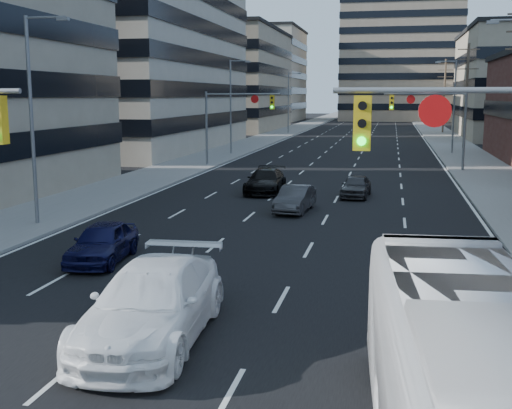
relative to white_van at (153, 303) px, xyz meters
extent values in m
cube|color=black|center=(0.66, 121.58, -0.88)|extent=(18.00, 300.00, 0.02)
cube|color=slate|center=(-10.84, 121.58, -0.82)|extent=(5.00, 300.00, 0.15)
cube|color=slate|center=(12.16, 121.58, -0.82)|extent=(5.00, 300.00, 0.15)
cube|color=#ADA089|center=(-26.34, 51.58, 13.11)|extent=(26.00, 34.00, 28.00)
cube|color=gray|center=(-23.34, 91.58, 7.11)|extent=(20.00, 30.00, 16.00)
cube|color=#ADA089|center=(-27.34, 131.58, 9.11)|extent=(24.00, 24.00, 20.00)
cylinder|color=slate|center=(7.41, -0.42, 4.91)|extent=(6.50, 0.12, 0.12)
cube|color=gold|center=(4.76, -0.42, 4.26)|extent=(0.35, 0.28, 1.10)
cylinder|color=black|center=(4.76, -0.58, 4.61)|extent=(0.18, 0.06, 0.18)
cylinder|color=black|center=(4.76, -0.58, 4.26)|extent=(0.18, 0.06, 0.18)
cylinder|color=#0CE526|center=(4.76, -0.58, 3.91)|extent=(0.18, 0.06, 0.18)
cylinder|color=white|center=(6.16, -0.45, 4.51)|extent=(0.64, 0.06, 0.64)
cylinder|color=slate|center=(-9.34, 36.58, 2.11)|extent=(0.18, 0.18, 6.00)
cylinder|color=slate|center=(-6.34, 36.58, 4.91)|extent=(6.00, 0.12, 0.12)
cube|color=gold|center=(-3.94, 36.58, 4.26)|extent=(0.35, 0.28, 1.10)
cylinder|color=black|center=(-3.94, 36.42, 4.61)|extent=(0.18, 0.06, 0.18)
cylinder|color=black|center=(-3.94, 36.42, 4.26)|extent=(0.18, 0.06, 0.18)
cylinder|color=#0CE526|center=(-3.94, 36.42, 3.91)|extent=(0.18, 0.06, 0.18)
cylinder|color=white|center=(-5.34, 36.55, 4.51)|extent=(0.64, 0.06, 0.64)
cylinder|color=slate|center=(10.66, 36.58, 2.11)|extent=(0.18, 0.18, 6.00)
cylinder|color=slate|center=(7.66, 36.58, 4.91)|extent=(6.00, 0.12, 0.12)
cube|color=gold|center=(5.26, 36.58, 4.26)|extent=(0.35, 0.28, 1.10)
cylinder|color=black|center=(5.26, 36.42, 4.61)|extent=(0.18, 0.06, 0.18)
cylinder|color=black|center=(5.26, 36.42, 4.26)|extent=(0.18, 0.06, 0.18)
cylinder|color=#0CE526|center=(5.26, 36.42, 3.91)|extent=(0.18, 0.06, 0.18)
cylinder|color=white|center=(6.66, 36.55, 4.51)|extent=(0.64, 0.06, 0.64)
cylinder|color=#4C3D2D|center=(12.86, 57.58, 4.61)|extent=(0.28, 0.28, 11.00)
cube|color=#4C3D2D|center=(12.86, 57.58, 9.51)|extent=(2.20, 0.10, 0.10)
cube|color=#4C3D2D|center=(12.86, 57.58, 8.51)|extent=(2.20, 0.10, 0.10)
cube|color=#4C3D2D|center=(12.86, 57.58, 7.51)|extent=(2.20, 0.10, 0.10)
cylinder|color=#4C3D2D|center=(12.86, 87.58, 4.61)|extent=(0.28, 0.28, 11.00)
cube|color=#4C3D2D|center=(12.86, 87.58, 9.51)|extent=(2.20, 0.10, 0.10)
cube|color=#4C3D2D|center=(12.86, 87.58, 8.51)|extent=(2.20, 0.10, 0.10)
cube|color=#4C3D2D|center=(12.86, 87.58, 7.51)|extent=(2.20, 0.10, 0.10)
cylinder|color=slate|center=(-9.84, 11.58, 3.61)|extent=(0.16, 0.16, 9.00)
cylinder|color=slate|center=(-8.94, 11.58, 8.01)|extent=(1.80, 0.10, 0.10)
cube|color=slate|center=(-8.14, 11.58, 7.93)|extent=(0.50, 0.22, 0.14)
cylinder|color=slate|center=(-9.84, 46.58, 3.61)|extent=(0.16, 0.16, 9.00)
cylinder|color=slate|center=(-8.94, 46.58, 8.01)|extent=(1.80, 0.10, 0.10)
cube|color=slate|center=(-8.14, 46.58, 7.93)|extent=(0.50, 0.22, 0.14)
cylinder|color=slate|center=(-9.84, 81.58, 3.61)|extent=(0.16, 0.16, 9.00)
cylinder|color=slate|center=(-8.94, 81.58, 8.01)|extent=(1.80, 0.10, 0.10)
cube|color=slate|center=(-8.14, 81.58, 7.93)|extent=(0.50, 0.22, 0.14)
cylinder|color=slate|center=(10.26, 16.58, 8.01)|extent=(1.80, 0.10, 0.10)
cube|color=slate|center=(9.46, 16.58, 7.93)|extent=(0.50, 0.22, 0.14)
cylinder|color=slate|center=(11.16, 51.58, 3.61)|extent=(0.16, 0.16, 9.00)
cylinder|color=slate|center=(10.26, 51.58, 8.01)|extent=(1.80, 0.10, 0.10)
cube|color=slate|center=(9.46, 51.58, 7.93)|extent=(0.50, 0.22, 0.14)
imported|color=white|center=(0.00, 0.00, 0.00)|extent=(2.83, 6.28, 1.79)
imported|color=#0D0E36|center=(-4.30, 6.44, -0.20)|extent=(2.01, 4.21, 1.39)
imported|color=#323235|center=(0.78, 17.41, -0.25)|extent=(1.70, 4.01, 1.29)
imported|color=black|center=(-1.85, 23.22, -0.18)|extent=(2.07, 4.91, 1.42)
imported|color=#323235|center=(3.48, 22.71, -0.26)|extent=(1.74, 3.79, 1.26)
camera|label=1|loc=(5.35, -13.59, 4.81)|focal=45.00mm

